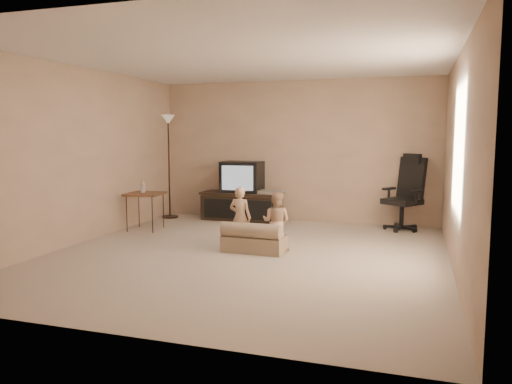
% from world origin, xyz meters
% --- Properties ---
extents(floor, '(5.50, 5.50, 0.00)m').
position_xyz_m(floor, '(0.00, 0.00, 0.00)').
color(floor, '#BFAE98').
rests_on(floor, ground).
extents(room_shell, '(5.50, 5.50, 5.50)m').
position_xyz_m(room_shell, '(0.00, 0.00, 1.52)').
color(room_shell, silver).
rests_on(room_shell, floor).
extents(tv_stand, '(1.49, 0.55, 1.06)m').
position_xyz_m(tv_stand, '(-0.93, 2.49, 0.44)').
color(tv_stand, black).
rests_on(tv_stand, floor).
extents(office_chair, '(0.80, 0.80, 1.24)m').
position_xyz_m(office_chair, '(1.91, 2.41, 0.45)').
color(office_chair, black).
rests_on(office_chair, floor).
extents(side_table, '(0.60, 0.60, 0.82)m').
position_xyz_m(side_table, '(-2.12, 1.11, 0.59)').
color(side_table, brown).
rests_on(side_table, floor).
extents(floor_lamp, '(0.30, 0.30, 1.90)m').
position_xyz_m(floor_lamp, '(-2.30, 2.30, 1.39)').
color(floor_lamp, black).
rests_on(floor_lamp, floor).
extents(child_sofa, '(0.83, 0.49, 0.40)m').
position_xyz_m(child_sofa, '(0.04, 0.20, 0.16)').
color(child_sofa, gray).
rests_on(child_sofa, floor).
extents(toddler_left, '(0.32, 0.25, 0.85)m').
position_xyz_m(toddler_left, '(-0.20, 0.35, 0.43)').
color(toddler_left, '#D5AB85').
rests_on(toddler_left, floor).
extents(toddler_right, '(0.40, 0.24, 0.80)m').
position_xyz_m(toddler_right, '(0.31, 0.34, 0.40)').
color(toddler_right, '#D5AB85').
rests_on(toddler_right, floor).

